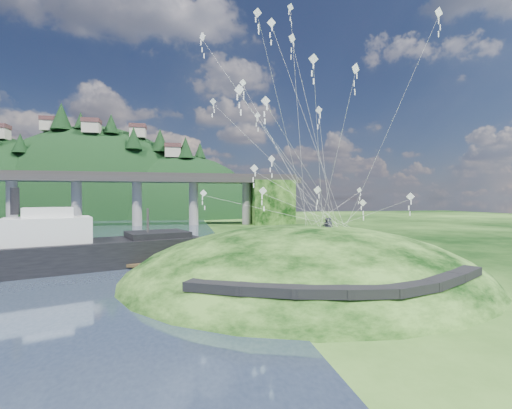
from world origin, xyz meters
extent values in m
plane|color=black|center=(0.00, 0.00, 0.00)|extent=(320.00, 320.00, 0.00)
ellipsoid|color=black|center=(8.00, 2.00, -1.50)|extent=(36.00, 32.00, 13.00)
cube|color=black|center=(-1.50, -8.00, 2.03)|extent=(4.32, 3.62, 0.71)
cube|color=black|center=(1.50, -9.65, 2.09)|extent=(4.10, 2.97, 0.61)
cube|color=black|center=(4.50, -10.65, 2.08)|extent=(3.85, 2.37, 0.62)
cube|color=black|center=(7.50, -11.10, 2.04)|extent=(3.62, 1.83, 0.66)
cube|color=black|center=(10.50, -10.90, 2.05)|extent=(3.82, 2.27, 0.68)
cube|color=black|center=(13.50, -9.95, 2.14)|extent=(4.11, 2.97, 0.71)
cube|color=black|center=(16.50, -8.40, 2.16)|extent=(4.26, 3.43, 0.66)
cube|color=#2D2B2B|center=(-50.00, 70.00, 13.00)|extent=(160.00, 9.00, 1.60)
cube|color=#2D2B2B|center=(-50.00, 70.00, 14.40)|extent=(160.00, 0.40, 1.20)
cube|color=#2D2B2B|center=(-50.00, 74.30, 14.40)|extent=(160.00, 0.40, 1.20)
cylinder|color=gray|center=(-47.50, 70.00, 6.50)|extent=(2.60, 2.60, 13.00)
cylinder|color=gray|center=(-32.00, 70.00, 6.50)|extent=(2.60, 2.60, 13.00)
cylinder|color=gray|center=(-16.50, 70.00, 6.50)|extent=(2.60, 2.60, 13.00)
cylinder|color=gray|center=(-1.00, 70.00, 6.50)|extent=(2.60, 2.60, 13.00)
cylinder|color=gray|center=(14.50, 70.00, 6.50)|extent=(2.60, 2.60, 13.00)
cube|color=black|center=(22.00, 70.00, 6.50)|extent=(12.00, 11.00, 13.00)
ellipsoid|color=black|center=(-40.00, 126.00, -6.00)|extent=(96.00, 68.00, 88.00)
ellipsoid|color=black|center=(-5.00, 118.00, -10.00)|extent=(76.00, 56.00, 72.00)
cone|color=black|center=(-60.58, 106.17, 27.34)|extent=(5.29, 5.29, 6.96)
cone|color=black|center=(-49.87, 114.63, 39.23)|extent=(8.01, 8.01, 10.54)
cone|color=black|center=(-42.87, 114.06, 37.88)|extent=(4.97, 4.97, 6.54)
cone|color=black|center=(-31.40, 112.04, 36.68)|extent=(5.83, 5.83, 7.67)
cone|color=black|center=(-22.45, 107.08, 30.58)|extent=(6.47, 6.47, 8.51)
cone|color=black|center=(-13.22, 113.99, 31.23)|extent=(7.13, 7.13, 9.38)
cone|color=black|center=(-3.12, 109.03, 27.87)|extent=(6.56, 6.56, 8.63)
cone|color=black|center=(2.77, 114.63, 27.68)|extent=(4.88, 4.88, 6.42)
cube|color=#BFB5A3|center=(-55.00, 118.00, 35.99)|extent=(6.00, 5.00, 4.00)
cube|color=#522F2F|center=(-55.00, 118.00, 38.69)|extent=(6.40, 5.40, 1.60)
cube|color=#BFB5A3|center=(-38.00, 110.00, 34.28)|extent=(6.00, 5.00, 4.00)
cube|color=#522F2F|center=(-38.00, 110.00, 36.98)|extent=(6.40, 5.40, 1.60)
cube|color=#BFB5A3|center=(-22.00, 116.00, 34.18)|extent=(6.00, 5.00, 4.00)
cube|color=#522F2F|center=(-22.00, 116.00, 36.88)|extent=(6.40, 5.40, 1.60)
cube|color=#BFB5A3|center=(-8.00, 110.00, 25.88)|extent=(6.00, 5.00, 4.00)
cube|color=#522F2F|center=(-8.00, 110.00, 28.58)|extent=(6.40, 5.40, 1.60)
cube|color=black|center=(-14.27, 10.67, 1.48)|extent=(25.83, 14.70, 2.95)
cube|color=silver|center=(-17.48, 9.54, 4.09)|extent=(9.16, 7.35, 3.18)
cube|color=silver|center=(-17.48, 9.54, 6.02)|extent=(5.41, 4.72, 1.36)
cube|color=black|center=(-6.77, 13.31, 3.29)|extent=(8.31, 7.61, 0.68)
cylinder|color=black|center=(-20.16, 8.60, 7.38)|extent=(0.79, 0.79, 2.73)
cylinder|color=#2D2B2B|center=(-7.84, 12.93, 4.77)|extent=(0.27, 0.27, 3.41)
cube|color=#3D2D19|center=(-3.65, 8.23, 0.42)|extent=(13.04, 5.12, 0.32)
cylinder|color=#3D2D19|center=(-9.03, 9.58, 0.18)|extent=(0.28, 0.28, 0.92)
cylinder|color=#3D2D19|center=(-6.34, 8.91, 0.18)|extent=(0.28, 0.28, 0.92)
cylinder|color=#3D2D19|center=(-3.65, 8.23, 0.18)|extent=(0.28, 0.28, 0.92)
cylinder|color=#3D2D19|center=(-0.97, 7.55, 0.18)|extent=(0.28, 0.28, 0.92)
cylinder|color=#3D2D19|center=(1.72, 6.88, 0.18)|extent=(0.28, 0.28, 0.92)
imported|color=#242530|center=(9.99, 0.52, 5.83)|extent=(0.77, 0.64, 1.80)
imported|color=#242530|center=(9.92, 1.05, 5.79)|extent=(1.03, 1.00, 1.67)
cube|color=white|center=(3.56, 0.76, 8.35)|extent=(0.77, 0.23, 0.76)
cube|color=white|center=(3.56, 0.76, 7.80)|extent=(0.10, 0.06, 0.45)
cube|color=white|center=(3.56, 0.76, 7.25)|extent=(0.10, 0.06, 0.45)
cube|color=white|center=(3.56, 0.76, 6.70)|extent=(0.10, 0.06, 0.45)
cube|color=white|center=(3.57, 4.83, 10.76)|extent=(0.83, 0.20, 0.83)
cube|color=white|center=(3.57, 4.83, 10.17)|extent=(0.11, 0.03, 0.48)
cube|color=white|center=(3.57, 4.83, 9.59)|extent=(0.11, 0.03, 0.48)
cube|color=white|center=(3.57, 4.83, 9.00)|extent=(0.11, 0.03, 0.48)
cube|color=white|center=(16.00, 5.86, 8.60)|extent=(0.67, 0.24, 0.65)
cube|color=white|center=(16.00, 5.86, 8.13)|extent=(0.09, 0.05, 0.39)
cube|color=white|center=(16.00, 5.86, 7.65)|extent=(0.09, 0.05, 0.39)
cube|color=white|center=(16.00, 5.86, 7.18)|extent=(0.09, 0.05, 0.39)
cube|color=white|center=(-1.79, 3.00, 22.90)|extent=(0.51, 0.68, 0.79)
cube|color=white|center=(-1.79, 3.00, 22.32)|extent=(0.09, 0.08, 0.47)
cube|color=white|center=(-1.79, 3.00, 21.75)|extent=(0.09, 0.08, 0.47)
cube|color=white|center=(-1.79, 3.00, 21.18)|extent=(0.09, 0.08, 0.47)
cube|color=white|center=(6.26, 0.57, 22.44)|extent=(0.76, 0.39, 0.81)
cube|color=white|center=(6.26, 0.57, 21.86)|extent=(0.09, 0.08, 0.48)
cube|color=white|center=(6.26, 0.57, 21.28)|extent=(0.09, 0.08, 0.48)
cube|color=white|center=(6.26, 0.57, 20.69)|extent=(0.09, 0.08, 0.48)
cube|color=white|center=(4.60, 1.60, 11.38)|extent=(0.60, 0.46, 0.71)
cube|color=white|center=(4.60, 1.60, 10.87)|extent=(0.09, 0.05, 0.42)
cube|color=white|center=(4.60, 1.60, 10.36)|extent=(0.09, 0.05, 0.42)
cube|color=white|center=(4.60, 1.60, 9.85)|extent=(0.09, 0.05, 0.42)
cube|color=white|center=(2.49, 5.47, 19.71)|extent=(0.75, 0.19, 0.74)
cube|color=white|center=(2.49, 5.47, 19.18)|extent=(0.10, 0.05, 0.43)
cube|color=white|center=(2.49, 5.47, 18.65)|extent=(0.10, 0.05, 0.43)
cube|color=white|center=(2.49, 5.47, 18.12)|extent=(0.10, 0.05, 0.43)
cube|color=white|center=(9.33, -5.70, 17.57)|extent=(0.78, 0.35, 0.81)
cube|color=white|center=(9.33, -5.70, 16.98)|extent=(0.10, 0.08, 0.48)
cube|color=white|center=(9.33, -5.70, 16.40)|extent=(0.10, 0.08, 0.48)
cube|color=white|center=(9.33, -5.70, 15.82)|extent=(0.10, 0.08, 0.48)
cube|color=white|center=(10.15, 3.61, 16.81)|extent=(0.52, 0.69, 0.80)
cube|color=white|center=(10.15, 3.61, 16.22)|extent=(0.10, 0.08, 0.48)
cube|color=white|center=(10.15, 3.61, 15.64)|extent=(0.10, 0.08, 0.48)
cube|color=white|center=(10.15, 3.61, 15.05)|extent=(0.10, 0.08, 0.48)
cube|color=white|center=(4.88, 2.85, 24.85)|extent=(0.87, 0.23, 0.88)
cube|color=white|center=(4.88, 2.85, 24.23)|extent=(0.11, 0.03, 0.51)
cube|color=white|center=(4.88, 2.85, 23.60)|extent=(0.11, 0.03, 0.51)
cube|color=white|center=(4.88, 2.85, 22.97)|extent=(0.11, 0.03, 0.51)
cube|color=white|center=(4.32, 6.78, 16.73)|extent=(0.69, 0.25, 0.70)
cube|color=white|center=(4.32, 6.78, 16.22)|extent=(0.09, 0.02, 0.41)
cube|color=white|center=(4.32, 6.78, 15.72)|extent=(0.09, 0.02, 0.41)
cube|color=white|center=(4.32, 6.78, 15.21)|extent=(0.09, 0.02, 0.41)
cube|color=white|center=(16.74, -5.50, 22.72)|extent=(0.85, 0.20, 0.86)
cube|color=white|center=(16.74, -5.50, 22.12)|extent=(0.11, 0.06, 0.50)
cube|color=white|center=(16.74, -5.50, 21.51)|extent=(0.11, 0.06, 0.50)
cube|color=white|center=(16.74, -5.50, 20.90)|extent=(0.11, 0.06, 0.50)
cube|color=white|center=(6.82, 2.86, 26.56)|extent=(0.72, 0.27, 0.72)
cube|color=white|center=(6.82, 2.86, 26.04)|extent=(0.09, 0.07, 0.43)
cube|color=white|center=(6.82, 2.86, 25.51)|extent=(0.09, 0.07, 0.43)
cube|color=white|center=(6.82, 2.86, 24.98)|extent=(0.09, 0.07, 0.43)
cube|color=white|center=(3.17, -1.89, 15.82)|extent=(0.78, 0.25, 0.79)
cube|color=white|center=(3.17, -1.89, 15.25)|extent=(0.10, 0.03, 0.46)
cube|color=white|center=(3.17, -1.89, 14.68)|extent=(0.10, 0.03, 0.46)
cube|color=white|center=(3.17, -1.89, 14.12)|extent=(0.10, 0.03, 0.46)
cube|color=white|center=(1.96, -4.32, 21.72)|extent=(0.68, 0.24, 0.66)
cube|color=white|center=(1.96, -4.32, 21.24)|extent=(0.09, 0.03, 0.39)
cube|color=white|center=(1.96, -4.32, 20.76)|extent=(0.09, 0.03, 0.39)
cube|color=white|center=(1.96, -4.32, 20.28)|extent=(0.09, 0.03, 0.39)
cube|color=white|center=(15.29, 3.79, 7.19)|extent=(0.53, 0.64, 0.76)
cube|color=white|center=(15.29, 3.79, 6.63)|extent=(0.10, 0.07, 0.46)
cube|color=white|center=(15.29, 3.79, 6.07)|extent=(0.10, 0.07, 0.46)
cube|color=white|center=(15.29, 3.79, 5.50)|extent=(0.10, 0.07, 0.46)
cube|color=white|center=(9.30, 1.80, 8.48)|extent=(0.82, 0.27, 0.81)
cube|color=white|center=(9.30, 1.80, 7.89)|extent=(0.10, 0.07, 0.48)
cube|color=white|center=(9.30, 1.80, 7.30)|extent=(0.10, 0.07, 0.48)
cube|color=white|center=(9.30, 1.80, 6.71)|extent=(0.10, 0.07, 0.48)
cube|color=white|center=(0.83, -2.56, 16.39)|extent=(0.76, 0.45, 0.85)
cube|color=white|center=(0.83, -2.56, 15.79)|extent=(0.11, 0.06, 0.49)
cube|color=white|center=(0.83, -2.56, 15.19)|extent=(0.11, 0.06, 0.49)
cube|color=white|center=(0.83, -2.56, 14.59)|extent=(0.11, 0.06, 0.49)
cube|color=white|center=(-0.57, 5.94, 17.71)|extent=(0.69, 0.26, 0.67)
cube|color=white|center=(-0.57, 5.94, 17.22)|extent=(0.09, 0.03, 0.40)
cube|color=white|center=(-0.57, 5.94, 16.73)|extent=(0.09, 0.03, 0.40)
cube|color=white|center=(-0.57, 5.94, 16.24)|extent=(0.09, 0.03, 0.40)
cube|color=white|center=(14.89, -4.67, 7.80)|extent=(0.49, 0.50, 0.66)
cube|color=white|center=(14.89, -4.67, 7.33)|extent=(0.08, 0.06, 0.39)
cube|color=white|center=(14.89, -4.67, 6.86)|extent=(0.08, 0.06, 0.39)
cube|color=white|center=(14.89, -4.67, 6.39)|extent=(0.08, 0.06, 0.39)
cube|color=white|center=(7.32, -2.10, 19.56)|extent=(0.87, 0.28, 0.85)
cube|color=white|center=(7.32, -2.10, 18.94)|extent=(0.11, 0.04, 0.50)
cube|color=white|center=(7.32, -2.10, 18.33)|extent=(0.11, 0.04, 0.50)
cube|color=white|center=(7.32, -2.10, 17.71)|extent=(0.11, 0.04, 0.50)
cube|color=white|center=(-1.73, 3.17, 8.17)|extent=(0.66, 0.18, 0.67)
cube|color=white|center=(-1.73, 3.17, 7.69)|extent=(0.09, 0.02, 0.39)
cube|color=white|center=(-1.73, 3.17, 7.22)|extent=(0.09, 0.02, 0.39)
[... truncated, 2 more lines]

